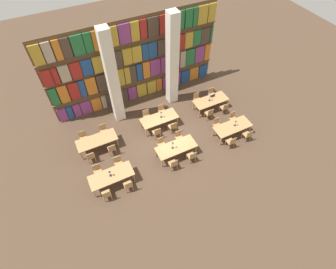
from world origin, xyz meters
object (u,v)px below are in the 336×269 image
object	(u,v)px
chair_13	(84,137)
reading_table_3	(97,141)
chair_0	(106,194)
chair_4	(173,164)
desk_lamp_2	(236,122)
chair_3	(118,163)
reading_table_2	(233,127)
chair_12	(91,157)
chair_20	(209,113)
desk_lamp_4	(210,97)
reading_table_1	(176,148)
chair_5	(161,144)
chair_10	(248,135)
chair_23	(212,93)
chair_7	(179,137)
chair_18	(173,127)
chair_16	(157,132)
desk_lamp_3	(161,114)
laptop	(212,96)
chair_9	(217,124)
pillar_center	(172,62)
pillar_left	(112,79)
chair_2	(128,185)
chair_1	(98,171)
chair_11	(233,118)
chair_21	(197,99)
desk_lamp_0	(110,173)
chair_6	(192,156)
reading_table_5	(211,101)
reading_table_4	(159,119)
desk_lamp_1	(173,144)
chair_14	(112,149)
chair_15	(104,130)
chair_17	(147,116)
chair_19	(162,111)
chair_22	(225,108)

from	to	relation	value
chair_13	reading_table_3	bearing A→B (deg)	128.90
chair_0	chair_4	world-z (taller)	same
desk_lamp_2	chair_3	bearing A→B (deg)	174.04
reading_table_2	chair_12	world-z (taller)	chair_12
chair_20	desk_lamp_4	bearing A→B (deg)	59.14
reading_table_1	chair_5	size ratio (longest dim) A/B	2.59
chair_10	chair_23	distance (m)	3.97
chair_7	chair_18	distance (m)	0.87
chair_16	desk_lamp_3	distance (m)	1.15
chair_18	laptop	size ratio (longest dim) A/B	2.70
chair_9	laptop	world-z (taller)	laptop
pillar_center	chair_20	bearing A→B (deg)	-63.95
pillar_left	chair_2	size ratio (longest dim) A/B	6.94
chair_1	chair_11	distance (m)	8.52
chair_4	chair_21	bearing A→B (deg)	46.07
chair_13	chair_21	xyz separation A→B (m)	(7.52, -0.06, 0.00)
pillar_center	laptop	world-z (taller)	pillar_center
desk_lamp_0	chair_6	distance (m)	4.43
reading_table_1	chair_10	xyz separation A→B (m)	(4.23, -0.88, -0.20)
desk_lamp_3	chair_20	world-z (taller)	desk_lamp_3
chair_18	chair_23	distance (m)	3.97
reading_table_5	reading_table_4	bearing A→B (deg)	179.57
desk_lamp_1	chair_21	size ratio (longest dim) A/B	0.58
reading_table_1	desk_lamp_3	distance (m)	2.42
chair_4	chair_14	size ratio (longest dim) A/B	1.00
reading_table_1	reading_table_3	distance (m)	4.46
chair_7	desk_lamp_2	size ratio (longest dim) A/B	2.12
chair_13	chair_23	world-z (taller)	same
reading_table_3	chair_2	bearing A→B (deg)	-79.57
pillar_left	chair_15	size ratio (longest dim) A/B	6.94
chair_1	chair_20	distance (m)	7.50
chair_17	chair_19	world-z (taller)	same
chair_3	chair_20	distance (m)	6.38
reading_table_1	chair_17	size ratio (longest dim) A/B	2.59
chair_2	chair_14	xyz separation A→B (m)	(-0.01, 2.54, 0.00)
desk_lamp_0	desk_lamp_2	xyz separation A→B (m)	(7.57, 0.03, 0.00)
chair_9	chair_12	bearing A→B (deg)	-7.83
chair_7	chair_12	world-z (taller)	same
chair_15	chair_17	xyz separation A→B (m)	(2.73, -0.03, 0.00)
chair_17	desk_lamp_4	xyz separation A→B (m)	(4.03, -0.77, 0.57)
desk_lamp_4	pillar_left	bearing A→B (deg)	161.05
chair_3	chair_21	bearing A→B (deg)	-158.46
chair_19	chair_20	distance (m)	2.97
chair_0	desk_lamp_0	xyz separation A→B (m)	(0.51, 0.75, 0.54)
reading_table_1	desk_lamp_1	distance (m)	0.46
chair_4	chair_23	xyz separation A→B (m)	(4.84, 3.85, 0.00)
chair_7	chair_17	bearing A→B (deg)	-67.03
reading_table_1	chair_16	size ratio (longest dim) A/B	2.59
reading_table_5	chair_22	xyz separation A→B (m)	(0.59, -0.75, -0.20)
chair_0	chair_3	bearing A→B (deg)	52.97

